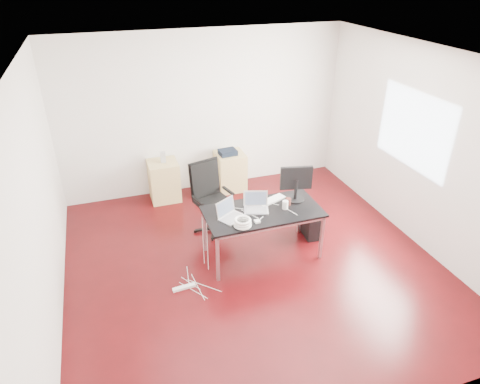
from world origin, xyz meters
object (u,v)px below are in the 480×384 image
object	(u,v)px
filing_cabinet_left	(164,181)
pc_tower	(310,222)
filing_cabinet_right	(230,171)
desk	(263,214)
office_chair	(210,194)

from	to	relation	value
filing_cabinet_left	pc_tower	xyz separation A→B (m)	(1.91, -1.83, -0.13)
filing_cabinet_right	pc_tower	distance (m)	1.96
desk	filing_cabinet_right	size ratio (longest dim) A/B	2.29
pc_tower	filing_cabinet_left	bearing A→B (deg)	142.17
filing_cabinet_right	filing_cabinet_left	bearing A→B (deg)	180.00
filing_cabinet_left	filing_cabinet_right	xyz separation A→B (m)	(1.21, 0.00, 0.00)
desk	filing_cabinet_left	size ratio (longest dim) A/B	2.29
desk	office_chair	world-z (taller)	office_chair
office_chair	filing_cabinet_left	size ratio (longest dim) A/B	1.54
filing_cabinet_left	filing_cabinet_right	world-z (taller)	same
desk	office_chair	size ratio (longest dim) A/B	1.48
office_chair	filing_cabinet_left	bearing A→B (deg)	98.81
office_chair	filing_cabinet_right	world-z (taller)	office_chair
filing_cabinet_left	office_chair	bearing A→B (deg)	-65.78
filing_cabinet_left	pc_tower	world-z (taller)	filing_cabinet_left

